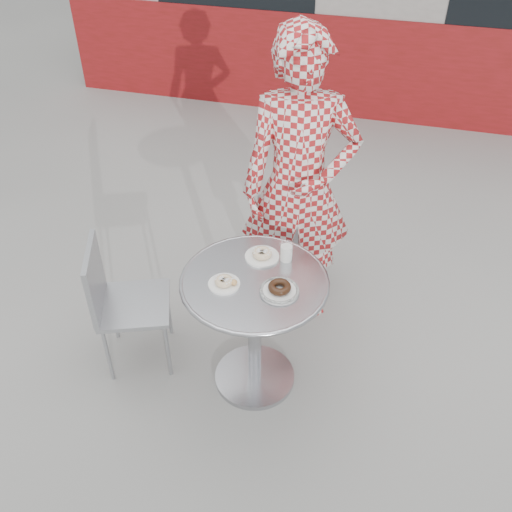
% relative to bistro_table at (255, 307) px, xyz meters
% --- Properties ---
extents(ground, '(60.00, 60.00, 0.00)m').
position_rel_bistro_table_xyz_m(ground, '(0.02, -0.01, -0.57)').
color(ground, '#9E9C96').
rests_on(ground, ground).
extents(bistro_table, '(0.75, 0.75, 0.76)m').
position_rel_bistro_table_xyz_m(bistro_table, '(0.00, 0.00, 0.00)').
color(bistro_table, '#B8B8BD').
rests_on(bistro_table, ground).
extents(chair_far, '(0.46, 0.47, 0.81)m').
position_rel_bistro_table_xyz_m(chair_far, '(-0.01, 0.87, -0.32)').
color(chair_far, '#9C9FA4').
rests_on(chair_far, ground).
extents(chair_left, '(0.50, 0.50, 0.81)m').
position_rel_bistro_table_xyz_m(chair_left, '(-0.70, -0.01, -0.32)').
color(chair_left, '#9C9FA4').
rests_on(chair_left, ground).
extents(seated_person, '(0.74, 0.58, 1.80)m').
position_rel_bistro_table_xyz_m(seated_person, '(0.08, 0.67, 0.33)').
color(seated_person, maroon).
rests_on(seated_person, ground).
extents(plate_far, '(0.18, 0.18, 0.05)m').
position_rel_bistro_table_xyz_m(plate_far, '(-0.01, 0.18, 0.20)').
color(plate_far, white).
rests_on(plate_far, bistro_table).
extents(plate_near, '(0.16, 0.16, 0.04)m').
position_rel_bistro_table_xyz_m(plate_near, '(-0.13, -0.07, 0.20)').
color(plate_near, white).
rests_on(plate_near, bistro_table).
extents(plate_checker, '(0.19, 0.19, 0.05)m').
position_rel_bistro_table_xyz_m(plate_checker, '(0.14, -0.05, 0.20)').
color(plate_checker, white).
rests_on(plate_checker, bistro_table).
extents(milk_cup, '(0.07, 0.07, 0.10)m').
position_rel_bistro_table_xyz_m(milk_cup, '(0.12, 0.19, 0.23)').
color(milk_cup, white).
rests_on(milk_cup, bistro_table).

